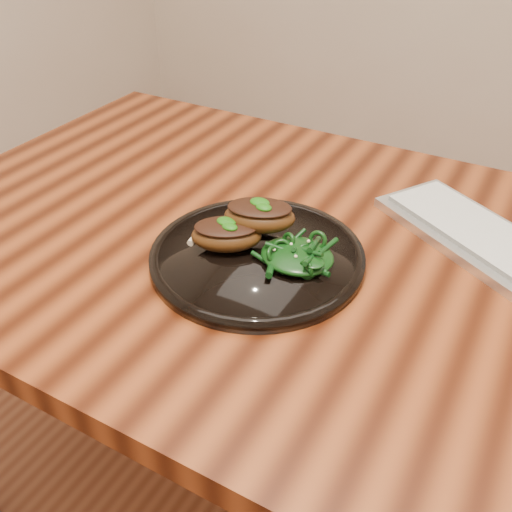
{
  "coord_description": "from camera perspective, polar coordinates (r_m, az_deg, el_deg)",
  "views": [
    {
      "loc": [
        0.13,
        -0.65,
        1.23
      ],
      "look_at": [
        -0.18,
        -0.1,
        0.78
      ],
      "focal_mm": 40.0,
      "sensor_mm": 36.0,
      "label": 1
    }
  ],
  "objects": [
    {
      "name": "lamb_chop_front",
      "position": [
        0.81,
        -3.02,
        2.22
      ],
      "size": [
        0.12,
        0.1,
        0.04
      ],
      "color": "#48260D",
      "rests_on": "plate"
    },
    {
      "name": "lamb_chop_back",
      "position": [
        0.81,
        0.32,
        4.13
      ],
      "size": [
        0.12,
        0.1,
        0.05
      ],
      "color": "#48260D",
      "rests_on": "plate"
    },
    {
      "name": "desk",
      "position": [
        0.87,
        13.5,
        -5.99
      ],
      "size": [
        1.6,
        0.8,
        0.75
      ],
      "color": "#331106",
      "rests_on": "ground"
    },
    {
      "name": "plate",
      "position": [
        0.81,
        0.11,
        -0.01
      ],
      "size": [
        0.31,
        0.31,
        0.02
      ],
      "color": "black",
      "rests_on": "desk"
    },
    {
      "name": "greens_heap",
      "position": [
        0.78,
        4.16,
        0.44
      ],
      "size": [
        0.1,
        0.1,
        0.04
      ],
      "color": "black",
      "rests_on": "plate"
    },
    {
      "name": "herb_smear",
      "position": [
        0.87,
        0.02,
        3.44
      ],
      "size": [
        0.09,
        0.06,
        0.01
      ],
      "primitive_type": "ellipsoid",
      "color": "#0C4307",
      "rests_on": "plate"
    }
  ]
}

